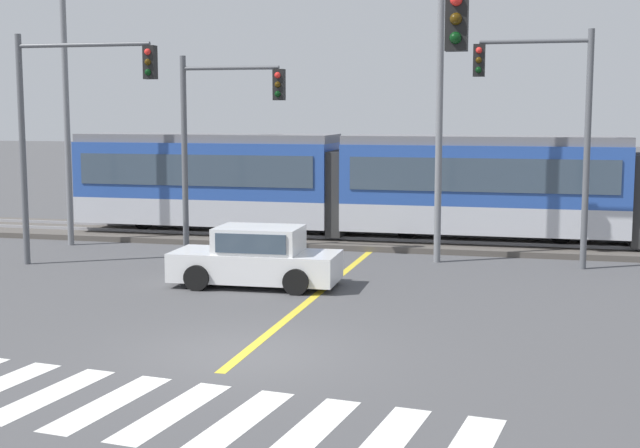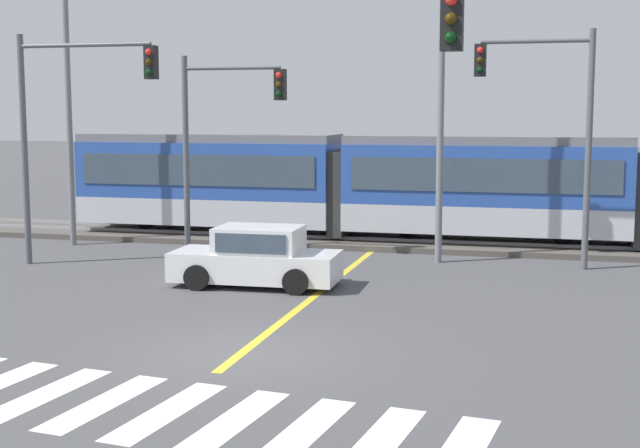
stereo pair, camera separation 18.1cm
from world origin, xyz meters
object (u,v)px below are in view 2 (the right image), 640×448
Objects in this scene: street_lamp_west at (74,79)px; street_lamp_centre at (447,83)px; traffic_light_far_right at (552,112)px; sedan_crossing at (256,259)px; light_rail_tram at (485,184)px; traffic_light_far_left at (219,125)px; traffic_light_mid_left at (66,112)px; traffic_light_near_right at (614,115)px.

street_lamp_west is 1.04× the size of street_lamp_centre.
traffic_light_far_right is at bearing -2.63° from street_lamp_centre.
street_lamp_west reaches higher than sedan_crossing.
sedan_crossing is at bearing -131.69° from street_lamp_centre.
street_lamp_centre is at bearing 48.31° from sedan_crossing.
light_rail_tram is at bearing 120.16° from traffic_light_far_right.
street_lamp_centre is at bearing -105.49° from light_rail_tram.
sedan_crossing is 7.73m from street_lamp_centre.
traffic_light_far_right is (9.64, 0.51, 0.38)m from traffic_light_far_left.
traffic_light_far_right is at bearing -59.84° from light_rail_tram.
sedan_crossing is 5.79m from traffic_light_far_left.
light_rail_tram is 4.62m from traffic_light_far_right.
light_rail_tram is at bearing 27.50° from traffic_light_far_left.
traffic_light_far_left is at bearing 35.92° from traffic_light_mid_left.
light_rail_tram is at bearing 74.51° from street_lamp_centre.
traffic_light_far_left is 0.92× the size of traffic_light_mid_left.
traffic_light_near_right is 16.81m from traffic_light_mid_left.
sedan_crossing is 0.46× the size of street_lamp_centre.
street_lamp_centre is at bearing -1.91° from street_lamp_west.
light_rail_tram is 6.58× the size of sedan_crossing.
street_lamp_centre reaches higher than sedan_crossing.
street_lamp_centre is at bearing 177.37° from traffic_light_far_right.
street_lamp_west is (-15.84, 12.86, 1.08)m from traffic_light_near_right.
traffic_light_far_right is (2.01, -3.46, 2.32)m from light_rail_tram.
traffic_light_mid_left is 4.18m from street_lamp_west.
traffic_light_mid_left is at bearing -166.83° from traffic_light_far_right.
street_lamp_centre is at bearing 106.89° from traffic_light_near_right.
street_lamp_west is (-1.80, 3.62, 1.06)m from traffic_light_mid_left.
light_rail_tram is at bearing 12.69° from street_lamp_west.
sedan_crossing is 0.65× the size of traffic_light_near_right.
traffic_light_near_right reaches higher than light_rail_tram.
street_lamp_centre reaches higher than traffic_light_far_left.
traffic_light_near_right is (2.86, -15.78, 2.31)m from light_rail_tram.
traffic_light_far_right is at bearing 32.68° from sedan_crossing.
traffic_light_mid_left is at bearing -162.57° from street_lamp_centre.
traffic_light_far_right is (7.12, 4.57, 3.67)m from sedan_crossing.
traffic_light_near_right is at bearing -44.22° from sedan_crossing.
traffic_light_far_right reaches higher than traffic_light_mid_left.
traffic_light_near_right is 15.80m from traffic_light_far_left.
street_lamp_centre reaches higher than traffic_light_near_right.
street_lamp_centre is (-0.92, -3.32, 3.13)m from light_rail_tram.
sedan_crossing is 10.51m from street_lamp_west.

